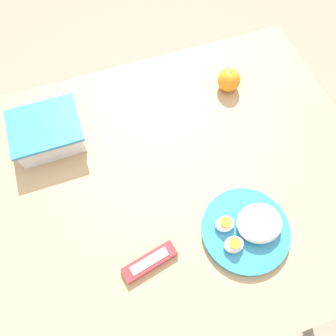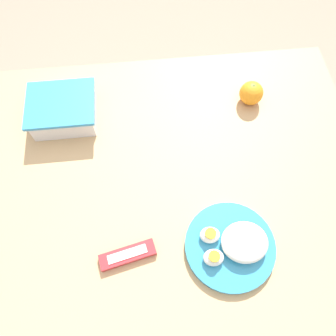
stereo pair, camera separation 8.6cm
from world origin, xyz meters
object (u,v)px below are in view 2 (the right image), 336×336
food_container (64,111)px  orange_fruit (251,93)px  rice_plate (233,245)px  candy_bar (128,255)px

food_container → orange_fruit: food_container is taller
rice_plate → candy_bar: 0.25m
candy_bar → food_container: bearing=110.9°
orange_fruit → candy_bar: orange_fruit is taller
food_container → orange_fruit: 0.55m
food_container → candy_bar: 0.45m
orange_fruit → candy_bar: size_ratio=0.50×
food_container → candy_bar: food_container is taller
orange_fruit → rice_plate: 0.45m
orange_fruit → candy_bar: (-0.39, -0.43, -0.03)m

